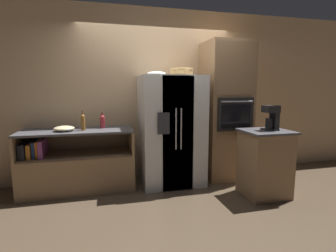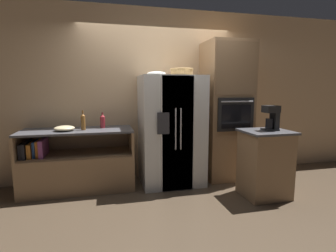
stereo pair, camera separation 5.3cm
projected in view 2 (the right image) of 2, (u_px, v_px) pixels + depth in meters
ground_plane at (163, 184)px, 4.18m from camera, size 20.00×20.00×0.00m
wall_back at (157, 95)px, 4.42m from camera, size 12.00×0.06×2.80m
counter_left at (78, 168)px, 3.92m from camera, size 1.60×0.67×0.91m
refrigerator at (171, 130)px, 4.12m from camera, size 0.96×0.81×1.70m
wall_oven at (226, 111)px, 4.36m from camera, size 0.73×0.72×2.25m
island_counter at (265, 163)px, 3.65m from camera, size 0.64×0.58×0.93m
wicker_basket at (182, 72)px, 4.09m from camera, size 0.36×0.36×0.12m
fruit_bowl at (157, 73)px, 3.96m from camera, size 0.28×0.28×0.06m
bottle_tall at (103, 121)px, 4.00m from camera, size 0.08×0.08×0.24m
bottle_short at (83, 122)px, 3.80m from camera, size 0.06×0.06×0.29m
mixing_bowl at (64, 128)px, 3.74m from camera, size 0.28×0.28×0.08m
coffee_maker at (272, 117)px, 3.58m from camera, size 0.19×0.17×0.34m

